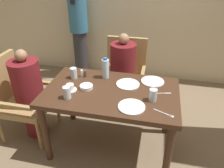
{
  "coord_description": "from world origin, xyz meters",
  "views": [
    {
      "loc": [
        0.41,
        -1.81,
        1.92
      ],
      "look_at": [
        0.0,
        0.04,
        0.8
      ],
      "focal_mm": 35.0,
      "sensor_mm": 36.0,
      "label": 1
    }
  ],
  "objects_px": {
    "chair_far_side": "(124,73)",
    "bowl_small": "(86,87)",
    "glass_tall_far": "(67,93)",
    "plate_main_left": "(128,84)",
    "diner_in_left_chair": "(30,94)",
    "water_bottle": "(105,68)",
    "plate_main_right": "(132,107)",
    "chair_left_side": "(19,96)",
    "diner_in_far_chair": "(123,74)",
    "teacup_with_saucer": "(70,88)",
    "standing_host": "(79,24)",
    "plate_dessert_center": "(153,81)",
    "glass_tall_mid": "(74,73)",
    "glass_tall_near": "(153,95)"
  },
  "relations": [
    {
      "from": "glass_tall_far",
      "to": "plate_main_left",
      "type": "bearing_deg",
      "value": 35.27
    },
    {
      "from": "diner_in_left_chair",
      "to": "water_bottle",
      "type": "distance_m",
      "value": 0.91
    },
    {
      "from": "chair_far_side",
      "to": "bowl_small",
      "type": "relative_size",
      "value": 7.36
    },
    {
      "from": "teacup_with_saucer",
      "to": "bowl_small",
      "type": "relative_size",
      "value": 0.96
    },
    {
      "from": "diner_in_far_chair",
      "to": "teacup_with_saucer",
      "type": "relative_size",
      "value": 8.83
    },
    {
      "from": "diner_in_left_chair",
      "to": "water_bottle",
      "type": "height_order",
      "value": "diner_in_left_chair"
    },
    {
      "from": "plate_main_left",
      "to": "glass_tall_far",
      "type": "xyz_separation_m",
      "value": [
        -0.52,
        -0.37,
        0.05
      ]
    },
    {
      "from": "plate_main_left",
      "to": "glass_tall_near",
      "type": "xyz_separation_m",
      "value": [
        0.27,
        -0.24,
        0.05
      ]
    },
    {
      "from": "glass_tall_mid",
      "to": "glass_tall_far",
      "type": "distance_m",
      "value": 0.39
    },
    {
      "from": "bowl_small",
      "to": "water_bottle",
      "type": "relative_size",
      "value": 0.56
    },
    {
      "from": "chair_far_side",
      "to": "standing_host",
      "type": "relative_size",
      "value": 0.55
    },
    {
      "from": "bowl_small",
      "to": "water_bottle",
      "type": "xyz_separation_m",
      "value": [
        0.13,
        0.27,
        0.09
      ]
    },
    {
      "from": "diner_in_left_chair",
      "to": "plate_main_right",
      "type": "relative_size",
      "value": 4.5
    },
    {
      "from": "plate_main_right",
      "to": "chair_left_side",
      "type": "bearing_deg",
      "value": 169.89
    },
    {
      "from": "chair_left_side",
      "to": "plate_dessert_center",
      "type": "height_order",
      "value": "chair_left_side"
    },
    {
      "from": "chair_left_side",
      "to": "diner_in_left_chair",
      "type": "xyz_separation_m",
      "value": [
        0.15,
        0.0,
        0.05
      ]
    },
    {
      "from": "diner_in_left_chair",
      "to": "standing_host",
      "type": "bearing_deg",
      "value": 88.25
    },
    {
      "from": "standing_host",
      "to": "plate_dessert_center",
      "type": "relative_size",
      "value": 7.23
    },
    {
      "from": "chair_left_side",
      "to": "glass_tall_far",
      "type": "bearing_deg",
      "value": -17.19
    },
    {
      "from": "plate_dessert_center",
      "to": "glass_tall_far",
      "type": "height_order",
      "value": "glass_tall_far"
    },
    {
      "from": "water_bottle",
      "to": "glass_tall_far",
      "type": "bearing_deg",
      "value": -118.34
    },
    {
      "from": "glass_tall_far",
      "to": "chair_left_side",
      "type": "bearing_deg",
      "value": 162.81
    },
    {
      "from": "plate_main_right",
      "to": "plate_dessert_center",
      "type": "relative_size",
      "value": 1.0
    },
    {
      "from": "plate_main_right",
      "to": "bowl_small",
      "type": "height_order",
      "value": "bowl_small"
    },
    {
      "from": "teacup_with_saucer",
      "to": "glass_tall_near",
      "type": "distance_m",
      "value": 0.82
    },
    {
      "from": "diner_in_left_chair",
      "to": "plate_main_right",
      "type": "xyz_separation_m",
      "value": [
        1.19,
        -0.24,
        0.19
      ]
    },
    {
      "from": "glass_tall_far",
      "to": "bowl_small",
      "type": "bearing_deg",
      "value": 59.45
    },
    {
      "from": "water_bottle",
      "to": "glass_tall_mid",
      "type": "bearing_deg",
      "value": -165.32
    },
    {
      "from": "standing_host",
      "to": "water_bottle",
      "type": "bearing_deg",
      "value": -59.19
    },
    {
      "from": "diner_in_far_chair",
      "to": "standing_host",
      "type": "relative_size",
      "value": 0.64
    },
    {
      "from": "chair_left_side",
      "to": "chair_far_side",
      "type": "height_order",
      "value": "same"
    },
    {
      "from": "plate_main_right",
      "to": "glass_tall_far",
      "type": "bearing_deg",
      "value": 178.57
    },
    {
      "from": "chair_left_side",
      "to": "plate_main_right",
      "type": "distance_m",
      "value": 1.38
    },
    {
      "from": "diner_in_far_chair",
      "to": "water_bottle",
      "type": "distance_m",
      "value": 0.53
    },
    {
      "from": "plate_main_right",
      "to": "teacup_with_saucer",
      "type": "distance_m",
      "value": 0.66
    },
    {
      "from": "chair_far_side",
      "to": "bowl_small",
      "type": "height_order",
      "value": "chair_far_side"
    },
    {
      "from": "glass_tall_mid",
      "to": "teacup_with_saucer",
      "type": "bearing_deg",
      "value": -77.06
    },
    {
      "from": "glass_tall_mid",
      "to": "chair_far_side",
      "type": "bearing_deg",
      "value": 55.65
    },
    {
      "from": "chair_left_side",
      "to": "standing_host",
      "type": "distance_m",
      "value": 1.63
    },
    {
      "from": "glass_tall_near",
      "to": "teacup_with_saucer",
      "type": "bearing_deg",
      "value": 179.82
    },
    {
      "from": "chair_left_side",
      "to": "plate_main_left",
      "type": "relative_size",
      "value": 3.99
    },
    {
      "from": "bowl_small",
      "to": "glass_tall_near",
      "type": "bearing_deg",
      "value": -6.08
    },
    {
      "from": "chair_far_side",
      "to": "glass_tall_far",
      "type": "height_order",
      "value": "chair_far_side"
    },
    {
      "from": "plate_main_left",
      "to": "glass_tall_far",
      "type": "relative_size",
      "value": 2.03
    },
    {
      "from": "standing_host",
      "to": "plate_main_left",
      "type": "distance_m",
      "value": 1.77
    },
    {
      "from": "chair_far_side",
      "to": "diner_in_far_chair",
      "type": "height_order",
      "value": "diner_in_far_chair"
    },
    {
      "from": "plate_main_left",
      "to": "chair_far_side",
      "type": "bearing_deg",
      "value": 102.13
    },
    {
      "from": "glass_tall_far",
      "to": "diner_in_left_chair",
      "type": "bearing_deg",
      "value": 158.6
    },
    {
      "from": "chair_left_side",
      "to": "water_bottle",
      "type": "height_order",
      "value": "water_bottle"
    },
    {
      "from": "diner_in_left_chair",
      "to": "water_bottle",
      "type": "xyz_separation_m",
      "value": [
        0.83,
        0.25,
        0.29
      ]
    }
  ]
}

